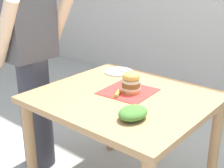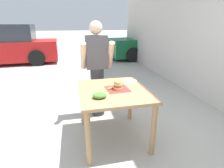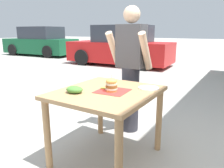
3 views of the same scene
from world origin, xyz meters
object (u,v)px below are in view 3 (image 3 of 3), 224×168
Objects in this scene: parked_car_far_end at (41,43)px; patio_table at (107,102)px; sandwich at (111,85)px; pickle_spear at (105,88)px; side_plate_with_forks at (149,88)px; diner_across_table at (131,69)px; side_salad at (75,90)px; parked_car_near_curb at (120,47)px.

patio_table is at bearing -37.19° from parked_car_far_end.
pickle_spear is (-0.10, 0.03, -0.06)m from sandwich.
parked_car_far_end is (-8.91, 6.77, -0.07)m from pickle_spear.
side_plate_with_forks is at bearing 49.18° from sandwich.
sandwich reaches higher than pickle_spear.
patio_table is 0.81m from diner_across_table.
side_plate_with_forks is 1.22× the size of side_salad.
side_salad is 0.11× the size of diner_across_table.
sandwich is 0.12m from pickle_spear.
parked_car_far_end reaches higher than patio_table.
pickle_spear is at bearing 148.79° from patio_table.
parked_car_far_end reaches higher than pickle_spear.
patio_table is 0.21m from sandwich.
side_plate_with_forks is at bearing -57.82° from parked_car_near_curb.
pickle_spear is at bearing -37.22° from parked_car_far_end.
side_salad is at bearing -64.18° from parked_car_near_curb.
side_plate_with_forks is at bearing 37.50° from pickle_spear.
patio_table is at bearing -31.21° from pickle_spear.
side_plate_with_forks is 0.79m from side_salad.
pickle_spear is at bearing 162.31° from sandwich.
side_plate_with_forks is (0.33, 0.31, 0.13)m from patio_table.
side_plate_with_forks reaches higher than patio_table.
side_plate_with_forks is 6.74m from parked_car_near_curb.
side_plate_with_forks is (0.37, 0.29, -0.01)m from pickle_spear.
diner_across_table is 10.69m from parked_car_far_end.
sandwich is at bearing -61.17° from parked_car_near_curb.
side_salad is 0.04× the size of parked_car_near_curb.
side_salad is at bearing -141.79° from sandwich.
parked_car_near_curb reaches higher than patio_table.
side_salad is 0.04× the size of parked_car_far_end.
sandwich is 11.29m from parked_car_far_end.
sandwich is 0.98× the size of side_salad.
diner_across_table reaches higher than sandwich.
parked_car_near_curb and parked_car_far_end have the same top height.
pickle_spear is 0.32m from side_salad.
side_salad is 11.20m from parked_car_far_end.
sandwich is at bearing -37.04° from parked_car_far_end.
parked_car_near_curb is (-3.25, 6.01, 0.07)m from patio_table.
parked_car_far_end is (-9.01, 6.80, -0.13)m from sandwich.
pickle_spear is 0.76m from diner_across_table.
diner_across_table reaches higher than pickle_spear.
sandwich is at bearing -76.91° from diner_across_table.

